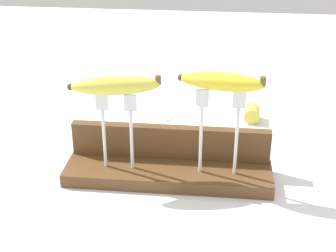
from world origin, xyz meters
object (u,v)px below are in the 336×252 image
object	(u,v)px
fork_stand_left	(117,124)
banana_raised_right	(221,81)
fork_fallen_far	(177,122)
fork_stand_right	(219,125)
banana_chunk_near	(252,114)
banana_raised_left	(115,85)

from	to	relation	value
fork_stand_left	banana_raised_right	bearing A→B (deg)	0.00
fork_stand_left	fork_fallen_far	xyz separation A→B (m)	(0.10, 0.28, -0.13)
fork_stand_right	banana_chunk_near	xyz separation A→B (m)	(0.09, 0.32, -0.12)
fork_fallen_far	banana_chunk_near	distance (m)	0.20
fork_stand_left	fork_fallen_far	distance (m)	0.33
fork_stand_left	fork_stand_right	size ratio (longest dim) A/B	0.91
fork_stand_left	banana_raised_left	bearing A→B (deg)	-168.69
banana_raised_left	banana_raised_right	distance (m)	0.21
banana_raised_left	fork_fallen_far	bearing A→B (deg)	70.74
fork_stand_left	fork_stand_right	bearing A→B (deg)	0.00
banana_raised_left	banana_raised_right	bearing A→B (deg)	0.01
fork_fallen_far	banana_raised_right	bearing A→B (deg)	-68.56
banana_raised_left	banana_raised_right	world-z (taller)	banana_raised_right
banana_raised_right	fork_stand_right	bearing A→B (deg)	-9.55
banana_chunk_near	banana_raised_right	bearing A→B (deg)	-105.17
banana_raised_left	fork_stand_left	bearing A→B (deg)	11.31
fork_stand_left	banana_raised_right	xyz separation A→B (m)	(0.21, 0.00, 0.10)
banana_raised_right	fork_fallen_far	distance (m)	0.38
fork_stand_right	fork_fallen_far	world-z (taller)	fork_stand_right
fork_stand_right	banana_raised_right	size ratio (longest dim) A/B	1.08
banana_chunk_near	fork_fallen_far	bearing A→B (deg)	-169.60
banana_raised_right	banana_raised_left	bearing A→B (deg)	-179.99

